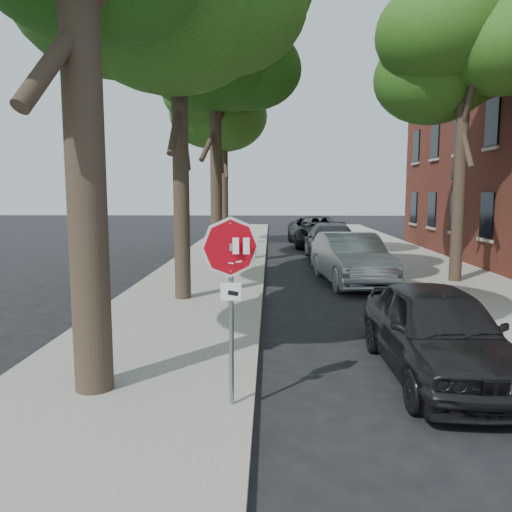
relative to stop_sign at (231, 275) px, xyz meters
The scene contains 14 objects.
ground 2.07m from the stop_sign, ahead, with size 120.00×120.00×0.00m, color black.
sidewalk_left 12.31m from the stop_sign, 98.51° to the left, with size 4.00×55.00×0.12m, color gray.
sidewalk_right 13.89m from the stop_sign, 60.88° to the left, with size 4.00×55.00×0.12m, color gray.
curb_left 12.17m from the stop_sign, 88.81° to the left, with size 0.12×55.00×0.13m, color #9E9384.
curb_right 13.03m from the stop_sign, 68.86° to the left, with size 0.12×55.00×0.13m, color #9E9384.
stop_sign is the anchor object (origin of this frame).
tree_mid_a 9.31m from the stop_sign, 105.07° to the left, with size 5.59×5.19×9.84m.
tree_mid_b 15.48m from the stop_sign, 96.95° to the left, with size 5.88×5.46×10.36m.
tree_far 21.88m from the stop_sign, 95.46° to the left, with size 5.29×4.91×9.33m.
tree_right 13.23m from the stop_sign, 56.62° to the left, with size 5.29×4.91×9.33m.
car_a 3.82m from the stop_sign, 24.81° to the left, with size 1.81×4.49×1.53m, color black.
car_b 10.59m from the stop_sign, 72.14° to the left, with size 1.78×5.11×1.68m, color gray.
car_c 16.08m from the stop_sign, 78.13° to the left, with size 2.29×5.64×1.64m, color #505055.
car_d 22.14m from the stop_sign, 81.74° to the left, with size 2.83×6.13×1.70m, color black.
Camera 1 is at (-0.17, -6.60, 3.04)m, focal length 35.00 mm.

